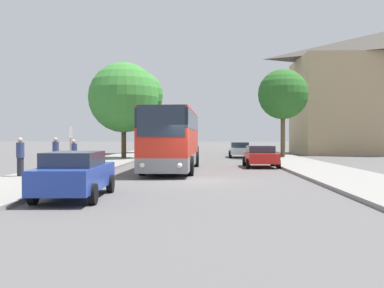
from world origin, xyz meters
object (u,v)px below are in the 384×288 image
at_px(bus_middle, 182,138).
at_px(tree_left_far, 124,98).
at_px(bus_stop_sign, 71,143).
at_px(tree_left_near, 138,96).
at_px(bus_front, 173,139).
at_px(parked_car_right_near, 261,156).
at_px(pedestrian_waiting_near, 20,157).
at_px(tree_right_near, 283,94).
at_px(parked_car_right_far, 240,149).
at_px(parked_car_left_curb, 75,174).
at_px(pedestrian_waiting_far, 56,153).
at_px(pedestrian_walking_back, 74,155).

distance_m(bus_middle, tree_left_far, 7.17).
relative_size(bus_stop_sign, tree_left_near, 0.26).
bearing_deg(bus_stop_sign, bus_front, 34.98).
xyz_separation_m(parked_car_right_near, pedestrian_waiting_near, (-12.08, -8.48, 0.32)).
bearing_deg(tree_left_far, bus_front, -67.09).
height_order(pedestrian_waiting_near, tree_left_near, tree_left_near).
relative_size(tree_left_far, tree_right_near, 1.02).
relative_size(bus_front, tree_left_near, 1.23).
distance_m(parked_car_right_far, tree_left_far, 12.13).
bearing_deg(parked_car_left_curb, parked_car_right_near, 60.50).
distance_m(pedestrian_waiting_near, pedestrian_waiting_far, 4.97).
bearing_deg(pedestrian_walking_back, tree_left_far, -71.51).
xyz_separation_m(bus_front, pedestrian_walking_back, (-5.04, -2.54, -0.84)).
relative_size(bus_front, bus_middle, 0.97).
bearing_deg(tree_right_near, bus_middle, 172.73).
relative_size(parked_car_right_near, pedestrian_waiting_far, 2.22).
bearing_deg(parked_car_right_near, tree_left_near, -63.08).
bearing_deg(bus_front, parked_car_right_far, 74.18).
bearing_deg(bus_front, parked_car_left_curb, -99.61).
bearing_deg(pedestrian_waiting_far, bus_front, -24.38).
distance_m(pedestrian_walking_back, tree_right_near, 22.71).
relative_size(bus_front, parked_car_right_far, 2.73).
bearing_deg(bus_middle, bus_front, -87.69).
xyz_separation_m(bus_middle, tree_left_near, (-5.42, 8.59, 4.73)).
bearing_deg(parked_car_right_far, pedestrian_waiting_far, 57.10).
bearing_deg(bus_stop_sign, parked_car_right_far, 63.26).
bearing_deg(tree_left_near, bus_stop_sign, -88.56).
height_order(pedestrian_waiting_far, tree_left_far, tree_left_far).
height_order(parked_car_right_near, parked_car_right_far, parked_car_right_far).
distance_m(parked_car_right_far, tree_right_near, 6.53).
height_order(parked_car_left_curb, pedestrian_walking_back, pedestrian_walking_back).
relative_size(parked_car_right_far, bus_stop_sign, 1.72).
xyz_separation_m(parked_car_right_near, pedestrian_waiting_far, (-12.10, -3.51, 0.31)).
xyz_separation_m(parked_car_right_near, pedestrian_walking_back, (-10.48, -5.51, 0.26)).
distance_m(pedestrian_waiting_far, pedestrian_walking_back, 2.57).
height_order(pedestrian_waiting_near, tree_right_near, tree_right_near).
xyz_separation_m(pedestrian_waiting_near, pedestrian_waiting_far, (-0.02, 4.97, -0.01)).
bearing_deg(tree_left_near, bus_front, -77.05).
xyz_separation_m(bus_front, bus_middle, (-0.21, 15.90, 0.02)).
xyz_separation_m(bus_stop_sign, tree_left_near, (-0.70, 27.93, 4.93)).
bearing_deg(pedestrian_waiting_near, tree_right_near, -142.50).
distance_m(parked_car_left_curb, tree_right_near, 29.15).
xyz_separation_m(parked_car_left_curb, parked_car_right_near, (7.74, 14.68, -0.06)).
distance_m(parked_car_left_curb, bus_stop_sign, 8.72).
relative_size(bus_middle, parked_car_right_near, 3.01).
xyz_separation_m(pedestrian_walking_back, tree_left_near, (-0.59, 27.03, 5.59)).
distance_m(parked_car_left_curb, tree_left_far, 24.02).
xyz_separation_m(parked_car_left_curb, pedestrian_walking_back, (-2.74, 9.17, 0.20)).
bearing_deg(parked_car_right_far, parked_car_left_curb, 76.89).
xyz_separation_m(parked_car_right_near, parked_car_right_far, (-0.25, 13.67, 0.02)).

